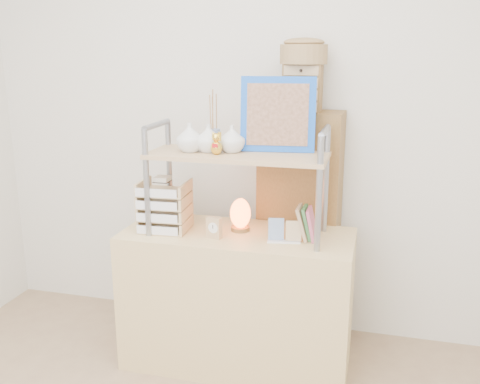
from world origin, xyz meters
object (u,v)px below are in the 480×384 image
at_px(letter_tray, 164,209).
at_px(cabinet, 299,229).
at_px(salt_lamp, 240,214).
at_px(desk, 237,299).

bearing_deg(letter_tray, cabinet, 32.57).
bearing_deg(salt_lamp, desk, -95.35).
relative_size(desk, letter_tray, 4.12).
bearing_deg(desk, letter_tray, -172.87).
relative_size(desk, cabinet, 0.89).
distance_m(cabinet, letter_tray, 0.80).
bearing_deg(cabinet, salt_lamp, -126.25).
bearing_deg(salt_lamp, cabinet, 50.98).
xyz_separation_m(desk, letter_tray, (-0.39, -0.05, 0.49)).
relative_size(cabinet, letter_tray, 4.63).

